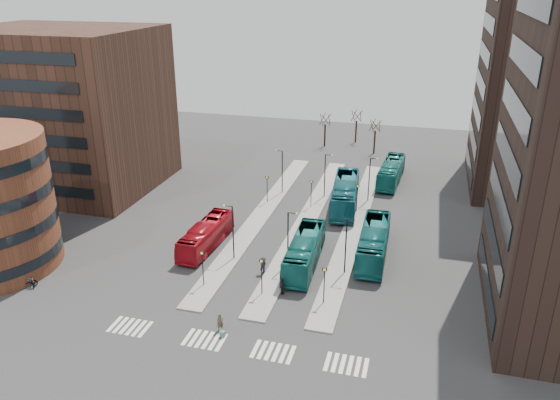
% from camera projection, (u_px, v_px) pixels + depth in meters
% --- Properties ---
extents(ground, '(160.00, 160.00, 0.00)m').
position_uv_depth(ground, '(197.00, 373.00, 42.01)').
color(ground, '#2D2D2F').
rests_on(ground, ground).
extents(island_left, '(2.50, 45.00, 0.15)m').
position_uv_depth(island_left, '(261.00, 214.00, 69.71)').
color(island_left, gray).
rests_on(island_left, ground).
extents(island_mid, '(2.50, 45.00, 0.15)m').
position_uv_depth(island_mid, '(307.00, 219.00, 68.25)').
color(island_mid, gray).
rests_on(island_mid, ground).
extents(island_right, '(2.50, 45.00, 0.15)m').
position_uv_depth(island_right, '(355.00, 225.00, 66.78)').
color(island_right, gray).
rests_on(island_right, ground).
extents(suitcase, '(0.46, 0.38, 0.53)m').
position_uv_depth(suitcase, '(223.00, 334.00, 46.12)').
color(suitcase, navy).
rests_on(suitcase, ground).
extents(red_bus, '(2.95, 10.64, 2.94)m').
position_uv_depth(red_bus, '(206.00, 235.00, 60.92)').
color(red_bus, '#A50C18').
rests_on(red_bus, ground).
extents(teal_bus_a, '(3.16, 11.69, 3.23)m').
position_uv_depth(teal_bus_a, '(305.00, 251.00, 57.10)').
color(teal_bus_a, '#146461').
rests_on(teal_bus_a, ground).
extents(teal_bus_b, '(4.29, 13.42, 3.67)m').
position_uv_depth(teal_bus_b, '(345.00, 194.00, 71.47)').
color(teal_bus_b, '#155E6D').
rests_on(teal_bus_b, ground).
extents(teal_bus_c, '(3.08, 12.14, 3.37)m').
position_uv_depth(teal_bus_c, '(374.00, 242.00, 58.88)').
color(teal_bus_c, '#136061').
rests_on(teal_bus_c, ground).
extents(teal_bus_d, '(3.43, 11.62, 3.20)m').
position_uv_depth(teal_bus_d, '(391.00, 172.00, 80.21)').
color(teal_bus_d, '#16716D').
rests_on(teal_bus_d, ground).
extents(traveller, '(0.72, 0.70, 1.67)m').
position_uv_depth(traveller, '(220.00, 322.00, 46.70)').
color(traveller, '#4B442D').
rests_on(traveller, ground).
extents(commuter_a, '(0.82, 0.64, 1.69)m').
position_uv_depth(commuter_a, '(199.00, 255.00, 57.87)').
color(commuter_a, black).
rests_on(commuter_a, ground).
extents(commuter_b, '(0.71, 1.14, 1.81)m').
position_uv_depth(commuter_b, '(282.00, 286.00, 52.06)').
color(commuter_b, black).
rests_on(commuter_b, ground).
extents(commuter_c, '(0.82, 1.23, 1.77)m').
position_uv_depth(commuter_c, '(263.00, 265.00, 55.79)').
color(commuter_c, black).
rests_on(commuter_c, ground).
extents(bicycle_near, '(1.83, 0.95, 0.92)m').
position_uv_depth(bicycle_near, '(28.00, 283.00, 53.43)').
color(bicycle_near, gray).
rests_on(bicycle_near, ground).
extents(bicycle_mid, '(1.80, 1.00, 1.04)m').
position_uv_depth(bicycle_mid, '(28.00, 281.00, 53.55)').
color(bicycle_mid, gray).
rests_on(bicycle_mid, ground).
extents(bicycle_far, '(1.95, 0.91, 0.98)m').
position_uv_depth(bicycle_far, '(27.00, 283.00, 53.39)').
color(bicycle_far, gray).
rests_on(bicycle_far, ground).
extents(crosswalk_stripes, '(22.35, 2.40, 0.01)m').
position_uv_depth(crosswalk_stripes, '(235.00, 345.00, 45.15)').
color(crosswalk_stripes, silver).
rests_on(crosswalk_stripes, ground).
extents(office_block, '(25.00, 20.12, 22.00)m').
position_uv_depth(office_block, '(64.00, 109.00, 76.41)').
color(office_block, '#43291F').
rests_on(office_block, ground).
extents(tower_far, '(20.12, 20.00, 30.00)m').
position_uv_depth(tower_far, '(560.00, 83.00, 73.09)').
color(tower_far, black).
rests_on(tower_far, ground).
extents(sign_poles, '(12.45, 22.12, 3.65)m').
position_uv_depth(sign_poles, '(290.00, 225.00, 61.21)').
color(sign_poles, black).
rests_on(sign_poles, ground).
extents(lamp_posts, '(14.04, 20.24, 6.12)m').
position_uv_depth(lamp_posts, '(309.00, 200.00, 64.97)').
color(lamp_posts, black).
rests_on(lamp_posts, ground).
extents(bare_trees, '(10.97, 8.14, 5.90)m').
position_uv_depth(bare_trees, '(352.00, 132.00, 96.21)').
color(bare_trees, black).
rests_on(bare_trees, ground).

